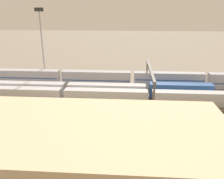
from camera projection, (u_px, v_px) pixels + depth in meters
ground_plane at (121, 97)px, 71.16m from camera, size 400.00×400.00×0.00m
track_bed_0 at (122, 86)px, 80.55m from camera, size 140.00×2.80×0.12m
track_bed_1 at (121, 91)px, 75.84m from camera, size 140.00×2.80×0.12m
track_bed_2 at (121, 97)px, 71.14m from camera, size 140.00×2.80×0.12m
track_bed_3 at (120, 103)px, 66.43m from camera, size 140.00×2.80×0.12m
track_bed_4 at (119, 111)px, 61.73m from camera, size 140.00×2.80×0.12m
train_on_track_3 at (106, 96)px, 66.04m from camera, size 119.80×3.00×3.80m
train_on_track_2 at (99, 90)px, 70.88m from camera, size 66.40×3.06×4.40m
train_on_track_0 at (132, 79)px, 79.47m from camera, size 95.60×3.06×5.00m
light_mast_0 at (41, 36)px, 79.68m from camera, size 2.80×0.70×25.22m
signal_gantry at (150, 73)px, 68.14m from camera, size 0.70×25.00×8.80m
maintenance_shed at (70, 154)px, 35.52m from camera, size 46.65×20.46×9.74m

